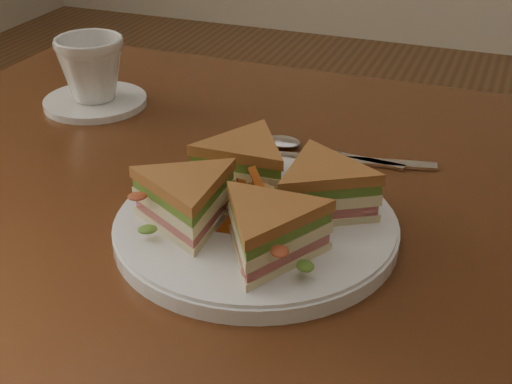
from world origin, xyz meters
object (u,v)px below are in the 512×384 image
plate (256,228)px  knife (342,161)px  sandwich_wedges (256,196)px  coffee_cup (92,69)px  saucer (95,102)px  spoon (299,146)px  table (312,268)px

plate → knife: (0.04, 0.19, -0.01)m
plate → sandwich_wedges: 0.04m
knife → coffee_cup: size_ratio=2.20×
saucer → spoon: bearing=-6.0°
table → knife: knife is taller
table → plate: (-0.03, -0.10, 0.11)m
sandwich_wedges → spoon: 0.21m
sandwich_wedges → knife: bearing=78.5°
plate → coffee_cup: 0.42m
spoon → saucer: bearing=178.2°
table → knife: bearing=87.1°
knife → sandwich_wedges: bearing=-113.4°
spoon → saucer: size_ratio=1.24×
saucer → coffee_cup: 0.05m
table → saucer: size_ratio=8.12×
table → saucer: saucer is taller
saucer → plate: bearing=-35.1°
knife → plate: bearing=-113.4°
table → plate: bearing=-109.2°
spoon → knife: size_ratio=0.86×
table → spoon: spoon is taller
spoon → knife: (0.06, -0.02, -0.00)m
table → plate: size_ratio=4.15×
table → knife: 0.14m
plate → knife: size_ratio=1.36×
spoon → coffee_cup: size_ratio=1.90×
table → plate: 0.15m
coffee_cup → spoon: bearing=-3.7°
table → sandwich_wedges: size_ratio=4.22×
knife → saucer: 0.39m
table → sandwich_wedges: sandwich_wedges is taller
sandwich_wedges → coffee_cup: bearing=144.9°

